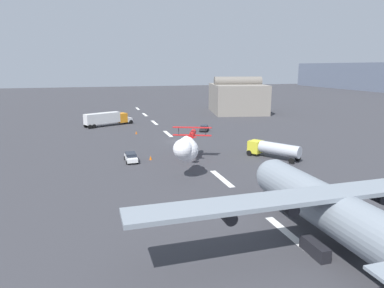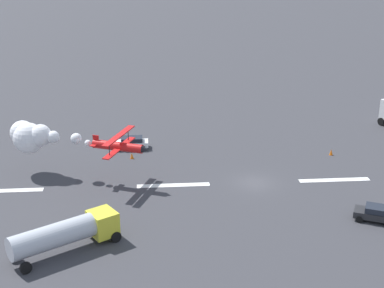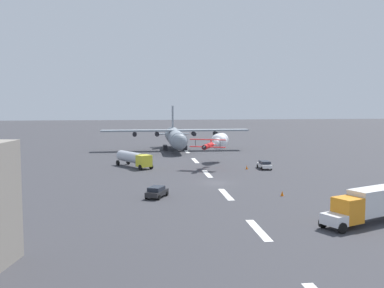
% 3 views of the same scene
% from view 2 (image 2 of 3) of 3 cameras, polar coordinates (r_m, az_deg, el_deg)
% --- Properties ---
extents(ground_plane, '(440.00, 440.00, 0.00)m').
position_cam_2_polar(ground_plane, '(63.90, 6.26, -3.84)').
color(ground_plane, '#38383D').
rests_on(ground_plane, ground).
extents(runway_stripe_3, '(8.00, 0.90, 0.01)m').
position_cam_2_polar(runway_stripe_3, '(66.11, 13.99, -3.49)').
color(runway_stripe_3, white).
rests_on(runway_stripe_3, ground).
extents(runway_stripe_4, '(8.00, 0.90, 0.01)m').
position_cam_2_polar(runway_stripe_4, '(62.91, -1.87, -4.12)').
color(runway_stripe_4, white).
rests_on(runway_stripe_4, ground).
extents(runway_stripe_5, '(8.00, 0.90, 0.01)m').
position_cam_2_polar(runway_stripe_5, '(64.78, -18.08, -4.44)').
color(runway_stripe_5, white).
rests_on(runway_stripe_5, ground).
extents(stunt_biplane_red, '(15.82, 9.43, 3.55)m').
position_cam_2_polar(stunt_biplane_red, '(66.66, -15.13, 0.69)').
color(stunt_biplane_red, red).
extents(fuel_tanker_truck, '(9.46, 7.29, 2.90)m').
position_cam_2_polar(fuel_tanker_truck, '(51.04, -12.45, -8.68)').
color(fuel_tanker_truck, yellow).
rests_on(fuel_tanker_truck, ground).
extents(followme_car_yellow, '(4.53, 2.07, 1.52)m').
position_cam_2_polar(followme_car_yellow, '(73.41, -6.11, 0.15)').
color(followme_car_yellow, white).
rests_on(followme_car_yellow, ground).
extents(airport_staff_sedan, '(4.45, 3.36, 1.52)m').
position_cam_2_polar(airport_staff_sedan, '(57.95, 17.92, -6.58)').
color(airport_staff_sedan, '#262628').
rests_on(airport_staff_sedan, ground).
extents(traffic_cone_near, '(0.44, 0.44, 0.75)m').
position_cam_2_polar(traffic_cone_near, '(73.10, 13.69, -0.79)').
color(traffic_cone_near, orange).
rests_on(traffic_cone_near, ground).
extents(traffic_cone_far, '(0.44, 0.44, 0.75)m').
position_cam_2_polar(traffic_cone_far, '(70.33, -6.01, -1.16)').
color(traffic_cone_far, orange).
rests_on(traffic_cone_far, ground).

